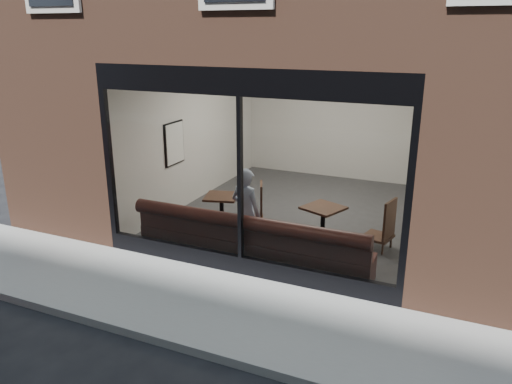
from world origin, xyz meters
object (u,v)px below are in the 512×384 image
at_px(person, 246,213).
at_px(cafe_table_left, 221,197).
at_px(banquette, 251,251).
at_px(cafe_table_right, 323,208).
at_px(cafe_chair_left, 251,219).
at_px(cafe_chair_right, 378,237).

relative_size(person, cafe_table_left, 2.64).
height_order(banquette, cafe_table_left, cafe_table_left).
xyz_separation_m(cafe_table_right, cafe_chair_left, (-1.47, 0.20, -0.50)).
relative_size(cafe_table_right, cafe_chair_left, 1.36).
bearing_deg(cafe_table_left, banquette, -42.19).
height_order(person, cafe_chair_right, person).
height_order(cafe_table_left, cafe_chair_left, cafe_table_left).
bearing_deg(cafe_chair_right, banquette, 51.33).
bearing_deg(cafe_table_left, cafe_chair_right, 9.26).
distance_m(person, cafe_chair_left, 1.29).
bearing_deg(banquette, cafe_table_left, 137.81).
distance_m(person, cafe_table_left, 1.12).
distance_m(banquette, person, 0.63).
xyz_separation_m(banquette, cafe_table_left, (-1.04, 0.94, 0.52)).
bearing_deg(cafe_table_right, cafe_chair_right, 17.90).
bearing_deg(cafe_chair_left, cafe_table_left, 15.51).
relative_size(banquette, cafe_table_right, 6.43).
bearing_deg(cafe_chair_right, person, 44.27).
relative_size(banquette, cafe_chair_right, 8.65).
height_order(cafe_table_left, cafe_table_right, same).
xyz_separation_m(person, cafe_chair_right, (1.99, 1.20, -0.54)).
xyz_separation_m(person, cafe_table_left, (-0.85, 0.73, -0.04)).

